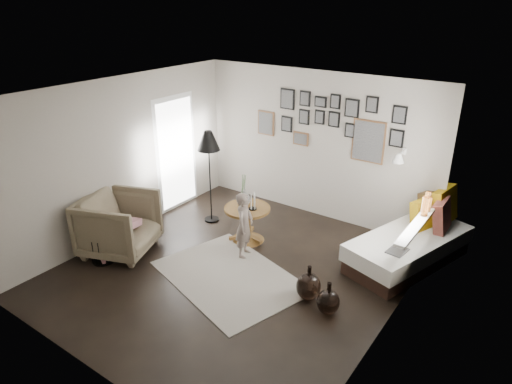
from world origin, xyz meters
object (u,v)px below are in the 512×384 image
Objects in this scene: floor_lamp at (208,144)px; vase at (244,197)px; daybed at (411,242)px; demijohn_large at (308,286)px; demijohn_small at (328,302)px; pedestal_table at (247,225)px; magazine_basket at (102,250)px; child at (244,225)px; armchair at (119,224)px.

vase is at bearing -12.14° from floor_lamp.
daybed is 4.45× the size of demijohn_large.
demijohn_large is (2.55, -1.03, -1.23)m from floor_lamp.
demijohn_large is 0.37m from demijohn_small.
pedestal_table reaches higher than demijohn_small.
magazine_basket is at bearing -126.07° from vase.
child is (0.34, -0.44, -0.23)m from vase.
magazine_basket is 2.18m from child.
floor_lamp is at bearing 157.94° from demijohn_large.
daybed is at bearing 20.76° from pedestal_table.
vase is 0.24× the size of daybed.
floor_lamp is 4.16× the size of magazine_basket.
daybed is 4.65m from magazine_basket.
demijohn_large is (1.60, -0.83, -0.08)m from pedestal_table.
vase is at bearing -63.59° from armchair.
demijohn_small is at bearing -85.84° from daybed.
child is (1.66, 1.01, 0.05)m from armchair.
demijohn_small is (2.03, -0.97, -0.58)m from vase.
demijohn_large is (3.01, 0.61, -0.28)m from armchair.
child reaches higher than magazine_basket.
floor_lamp is 3.37m from demijohn_small.
vase reaches higher than pedestal_table.
magazine_basket is at bearing -127.24° from daybed.
vase is (-0.08, 0.02, 0.48)m from pedestal_table.
armchair is 2.28× the size of demijohn_small.
vase reaches higher than magazine_basket.
floor_lamp is (-3.33, -0.70, 1.11)m from daybed.
armchair is at bearing -131.09° from daybed.
pedestal_table is at bearing 154.13° from demijohn_small.
demijohn_large is at bearing -22.06° from floor_lamp.
pedestal_table is 0.72× the size of armchair.
vase is at bearing 165.96° from pedestal_table.
vase reaches higher than child.
demijohn_large is at bearing -97.02° from daybed.
pedestal_table is at bearing 152.71° from demijohn_large.
armchair reaches higher than magazine_basket.
child reaches higher than pedestal_table.
child is (-2.13, -1.33, 0.21)m from daybed.
daybed is (2.46, 0.88, -0.44)m from vase.
pedestal_table is at bearing -65.66° from armchair.
child is at bearing -79.87° from armchair.
demijohn_large is (-0.78, -1.73, -0.12)m from daybed.
child reaches higher than demijohn_large.
demijohn_small is (0.35, -0.12, -0.02)m from demijohn_large.
magazine_basket is 3.46m from demijohn_small.
armchair reaches higher than pedestal_table.
armchair reaches higher than demijohn_small.
demijohn_large is at bearing -27.29° from pedestal_table.
pedestal_table is at bearing -14.04° from vase.
magazine_basket is 3.16m from demijohn_large.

